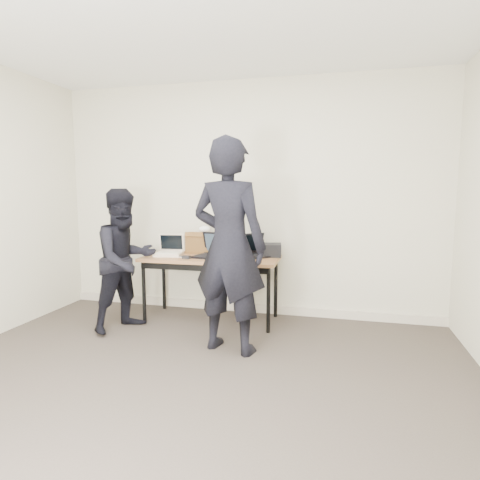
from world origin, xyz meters
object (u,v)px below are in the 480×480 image
(desk, at_px, (211,262))
(laptop_right, at_px, (253,251))
(leather_satchel, at_px, (202,242))
(laptop_beige, at_px, (169,251))
(person_observer, at_px, (126,260))
(equipment_box, at_px, (270,250))
(person_typist, at_px, (229,246))
(laptop_center, at_px, (213,252))

(desk, bearing_deg, laptop_right, 18.33)
(leather_satchel, bearing_deg, laptop_beige, -146.01)
(person_observer, bearing_deg, leather_satchel, -12.99)
(equipment_box, relative_size, person_observer, 0.17)
(laptop_beige, height_order, person_observer, person_observer)
(leather_satchel, xyz_separation_m, person_typist, (0.60, -0.99, 0.11))
(desk, relative_size, laptop_center, 3.74)
(laptop_right, relative_size, leather_satchel, 1.29)
(desk, bearing_deg, person_typist, -61.86)
(laptop_center, bearing_deg, laptop_right, 30.42)
(leather_satchel, xyz_separation_m, person_observer, (-0.59, -0.70, -0.11))
(desk, relative_size, person_observer, 1.02)
(equipment_box, bearing_deg, laptop_center, -163.17)
(laptop_right, xyz_separation_m, equipment_box, (0.18, 0.04, 0.01))
(laptop_center, distance_m, person_observer, 0.94)
(laptop_beige, distance_m, equipment_box, 1.14)
(laptop_beige, relative_size, laptop_center, 0.82)
(laptop_right, bearing_deg, person_observer, 168.29)
(laptop_center, relative_size, laptop_right, 0.86)
(laptop_center, bearing_deg, person_observer, -137.41)
(laptop_beige, xyz_separation_m, person_typist, (0.91, -0.77, 0.19))
(laptop_center, height_order, person_typist, person_typist)
(laptop_right, bearing_deg, desk, 160.10)
(desk, xyz_separation_m, laptop_center, (0.03, 0.01, 0.12))
(leather_satchel, height_order, person_observer, person_observer)
(laptop_beige, bearing_deg, person_typist, -48.17)
(equipment_box, distance_m, person_observer, 1.55)
(laptop_beige, xyz_separation_m, leather_satchel, (0.31, 0.23, 0.08))
(laptop_beige, height_order, laptop_right, laptop_right)
(laptop_center, distance_m, leather_satchel, 0.31)
(desk, relative_size, leather_satchel, 4.11)
(laptop_beige, relative_size, person_typist, 0.17)
(desk, height_order, laptop_right, laptop_right)
(laptop_center, height_order, equipment_box, laptop_center)
(laptop_beige, height_order, person_typist, person_typist)
(person_typist, height_order, person_observer, person_typist)
(leather_satchel, xyz_separation_m, equipment_box, (0.81, -0.04, -0.06))
(laptop_beige, height_order, leather_satchel, leather_satchel)
(laptop_beige, xyz_separation_m, equipment_box, (1.12, 0.19, 0.02))
(laptop_center, bearing_deg, leather_satchel, 144.73)
(leather_satchel, bearing_deg, laptop_center, -48.98)
(laptop_beige, xyz_separation_m, person_observer, (-0.28, -0.47, -0.03))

